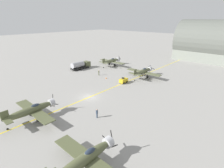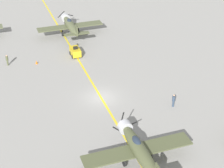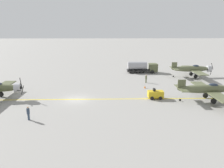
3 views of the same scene
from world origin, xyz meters
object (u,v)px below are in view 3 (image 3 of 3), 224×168
Objects in this scene: airplane_far_center at (208,89)px; airplane_far_left at (192,69)px; tow_tractor at (155,94)px; ground_crew_walking at (28,113)px; traffic_cone at (145,87)px; fuel_tanker at (142,67)px; ground_crew_inspecting at (146,78)px.

airplane_far_left is at bearing 167.26° from airplane_far_center.
airplane_far_center reaches higher than tow_tractor.
tow_tractor is 20.47m from ground_crew_walking.
tow_tractor is 1.40× the size of ground_crew_walking.
airplane_far_center reaches higher than ground_crew_walking.
airplane_far_left is 18.19m from airplane_far_center.
ground_crew_walking is 23.40m from traffic_cone.
airplane_far_center is 24.24m from fuel_tanker.
fuel_tanker is 21.86m from tow_tractor.
tow_tractor is (16.37, -12.59, -1.22)m from airplane_far_left.
tow_tractor is at bearing -1.66° from ground_crew_inspecting.
airplane_far_left is 21.82× the size of traffic_cone.
fuel_tanker reaches higher than tow_tractor.
ground_crew_inspecting is at bearing 135.44° from ground_crew_walking.
fuel_tanker reaches higher than traffic_cone.
airplane_far_left is 20.69m from tow_tractor.
airplane_far_left is 13.46m from ground_crew_inspecting.
tow_tractor is at bearing -3.16° from fuel_tanker.
ground_crew_inspecting reaches higher than traffic_cone.
ground_crew_inspecting is at bearing -4.66° from fuel_tanker.
fuel_tanker reaches higher than ground_crew_inspecting.
fuel_tanker is 4.32× the size of ground_crew_walking.
airplane_far_center is 8.58m from tow_tractor.
fuel_tanker is (-23.15, -7.18, -0.50)m from airplane_far_center.
airplane_far_left is 12.63m from fuel_tanker.
airplane_far_left is 1.50× the size of fuel_tanker.
ground_crew_walking is at bearing -74.84° from airplane_far_center.
airplane_far_center is at bearing 3.70° from airplane_far_left.
tow_tractor is at bearing -98.44° from airplane_far_center.
ground_crew_inspecting is (5.44, -12.27, -1.03)m from airplane_far_left.
fuel_tanker is at bearing -162.16° from airplane_far_center.
ground_crew_walking is at bearing -34.61° from airplane_far_left.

